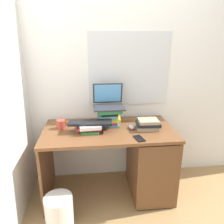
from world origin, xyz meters
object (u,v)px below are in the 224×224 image
object	(u,v)px
wastebasket	(59,212)
desk	(140,159)
laptop	(108,101)
book_stack_keyboard_riser	(90,128)
keyboard	(90,123)
mug	(61,124)
book_stack_side	(148,124)
computer_mouse	(132,127)
cell_phone	(139,138)
book_stack_tall	(109,117)

from	to	relation	value
wastebasket	desk	bearing A→B (deg)	25.92
laptop	wastebasket	world-z (taller)	laptop
book_stack_keyboard_riser	laptop	distance (m)	0.35
keyboard	mug	bearing A→B (deg)	163.03
desk	book_stack_side	world-z (taller)	book_stack_side
book_stack_keyboard_riser	keyboard	distance (m)	0.05
computer_mouse	cell_phone	size ratio (longest dim) A/B	0.76
mug	wastebasket	size ratio (longest dim) A/B	0.39
laptop	mug	world-z (taller)	laptop
keyboard	computer_mouse	distance (m)	0.43
laptop	cell_phone	distance (m)	0.54
desk	keyboard	distance (m)	0.68
laptop	book_stack_side	bearing A→B (deg)	-27.72
desk	cell_phone	xyz separation A→B (m)	(-0.07, -0.23, 0.35)
desk	book_stack_tall	distance (m)	0.56
keyboard	cell_phone	distance (m)	0.50
mug	wastebasket	distance (m)	0.82
book_stack_keyboard_riser	keyboard	size ratio (longest dim) A/B	0.58
book_stack_tall	laptop	distance (m)	0.16
desk	laptop	bearing A→B (deg)	149.49
computer_mouse	cell_phone	world-z (taller)	computer_mouse
book_stack_keyboard_riser	mug	distance (m)	0.31
book_stack_tall	laptop	xyz separation A→B (m)	(0.00, 0.06, 0.15)
desk	computer_mouse	world-z (taller)	computer_mouse
book_stack_keyboard_riser	computer_mouse	world-z (taller)	book_stack_keyboard_riser
laptop	wastebasket	size ratio (longest dim) A/B	1.01
laptop	mug	distance (m)	0.54
book_stack_side	cell_phone	bearing A→B (deg)	-121.92
book_stack_side	keyboard	bearing A→B (deg)	-179.85
cell_phone	laptop	bearing A→B (deg)	108.04
keyboard	cell_phone	size ratio (longest dim) A/B	3.09
book_stack_side	keyboard	xyz separation A→B (m)	(-0.58, -0.00, 0.04)
mug	cell_phone	bearing A→B (deg)	-24.20
wastebasket	cell_phone	bearing A→B (deg)	12.72
book_stack_keyboard_riser	book_stack_side	xyz separation A→B (m)	(0.58, 0.00, 0.01)
desk	wastebasket	size ratio (longest dim) A/B	4.20
cell_phone	desk	bearing A→B (deg)	59.84
keyboard	mug	size ratio (longest dim) A/B	3.45
book_stack_tall	book_stack_side	xyz separation A→B (m)	(0.38, -0.14, -0.05)
computer_mouse	desk	bearing A→B (deg)	-10.34
book_stack_tall	laptop	size ratio (longest dim) A/B	0.82
cell_phone	book_stack_side	bearing A→B (deg)	45.92
laptop	book_stack_keyboard_riser	bearing A→B (deg)	-135.39
laptop	cell_phone	world-z (taller)	laptop
book_stack_side	cell_phone	xyz separation A→B (m)	(-0.14, -0.22, -0.05)
book_stack_tall	book_stack_keyboard_riser	bearing A→B (deg)	-144.82
laptop	mug	bearing A→B (deg)	-169.97
desk	laptop	size ratio (longest dim) A/B	4.17
book_stack_tall	book_stack_keyboard_riser	xyz separation A→B (m)	(-0.20, -0.14, -0.06)
cell_phone	mug	bearing A→B (deg)	143.64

